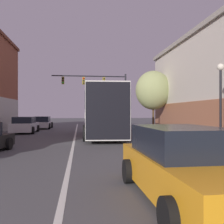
% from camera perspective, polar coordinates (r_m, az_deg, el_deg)
% --- Properties ---
extents(lane_center_line, '(0.14, 44.68, 0.01)m').
position_cam_1_polar(lane_center_line, '(16.59, -8.23, -6.12)').
color(lane_center_line, silver).
rests_on(lane_center_line, ground_plane).
extents(bus, '(3.16, 10.25, 3.45)m').
position_cam_1_polar(bus, '(18.98, -1.73, 0.48)').
color(bus, silver).
rests_on(bus, ground_plane).
extents(hatchback_foreground, '(1.98, 4.68, 1.45)m').
position_cam_1_polar(hatchback_foreground, '(5.55, 15.33, -11.18)').
color(hatchback_foreground, orange).
rests_on(hatchback_foreground, ground_plane).
extents(parked_car_left_mid, '(2.09, 4.38, 1.31)m').
position_cam_1_polar(parked_car_left_mid, '(29.26, -15.02, -2.28)').
color(parked_car_left_mid, silver).
rests_on(parked_car_left_mid, ground_plane).
extents(parked_car_left_far, '(2.00, 4.33, 1.37)m').
position_cam_1_polar(parked_car_left_far, '(23.54, -18.47, -2.75)').
color(parked_car_left_far, silver).
rests_on(parked_car_left_far, ground_plane).
extents(traffic_signal_gantry, '(8.20, 0.36, 6.03)m').
position_cam_1_polar(traffic_signal_gantry, '(29.04, -2.51, 5.38)').
color(traffic_signal_gantry, black).
rests_on(traffic_signal_gantry, ground_plane).
extents(street_lamp, '(0.30, 0.30, 3.82)m').
position_cam_1_polar(street_lamp, '(11.98, 22.57, 1.80)').
color(street_lamp, black).
rests_on(street_lamp, ground_plane).
extents(street_tree_near, '(3.00, 2.70, 5.27)m').
position_cam_1_polar(street_tree_near, '(22.46, 8.98, 4.68)').
color(street_tree_near, '#4C3823').
rests_on(street_tree_near, ground_plane).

